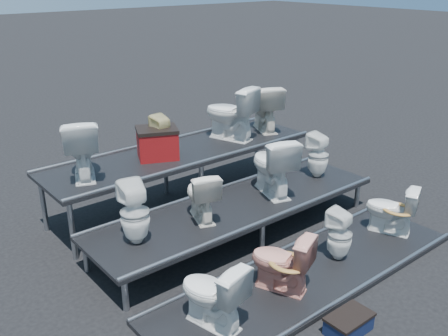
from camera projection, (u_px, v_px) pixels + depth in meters
ground at (238, 235)px, 6.84m from camera, size 80.00×80.00×0.00m
tier_front at (309, 275)px, 5.89m from camera, size 4.20×1.20×0.06m
tier_mid at (238, 220)px, 6.75m from camera, size 4.20×1.20×0.46m
tier_back at (183, 178)px, 7.62m from camera, size 4.20×1.20×0.86m
toilet_0 at (212, 294)px, 4.89m from camera, size 0.56×0.79×0.73m
toilet_1 at (281, 262)px, 5.46m from camera, size 0.63×0.78×0.70m
toilet_2 at (340, 235)px, 6.06m from camera, size 0.34×0.34×0.65m
toilet_3 at (391, 209)px, 6.69m from camera, size 0.60×0.75×0.67m
toilet_4 at (135, 213)px, 5.63m from camera, size 0.40×0.40×0.74m
toilet_5 at (201, 195)px, 6.19m from camera, size 0.56×0.72×0.65m
toilet_6 at (272, 165)px, 6.88m from camera, size 0.70×0.93×0.84m
toilet_7 at (318, 155)px, 7.47m from camera, size 0.33×0.34×0.68m
toilet_8 at (81, 148)px, 6.40m from camera, size 0.71×0.89×0.80m
toilet_9 at (162, 136)px, 7.15m from camera, size 0.29×0.30×0.61m
toilet_10 at (230, 113)px, 7.85m from camera, size 0.72×0.95×0.86m
toilet_11 at (265, 108)px, 8.31m from camera, size 0.70×0.87×0.78m
red_crate at (158, 144)px, 7.13m from camera, size 0.68×0.63×0.40m
step_stool at (349, 325)px, 4.98m from camera, size 0.46×0.28×0.17m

